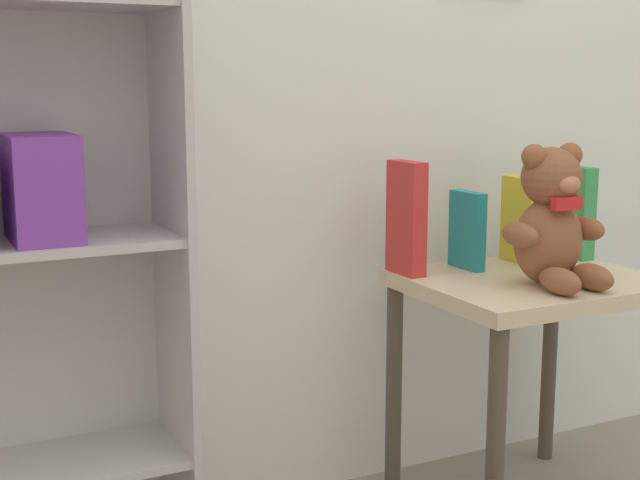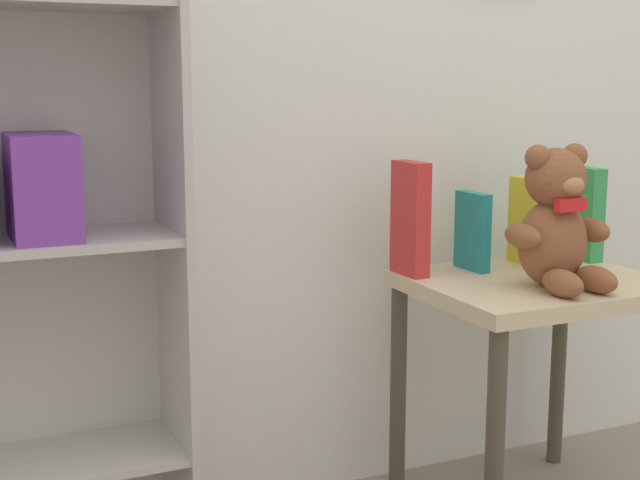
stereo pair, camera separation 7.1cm
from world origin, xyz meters
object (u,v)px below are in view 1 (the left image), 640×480
Objects in this scene: book_standing_teal at (467,230)px; book_standing_yellow at (521,220)px; teddy_bear at (552,221)px; display_table at (530,317)px; book_standing_green at (571,211)px; book_standing_red at (406,218)px.

book_standing_teal is 0.17m from book_standing_yellow.
book_standing_yellow is (0.10, 0.23, -0.04)m from teddy_bear.
display_table is 2.46× the size of book_standing_green.
book_standing_red reaches higher than display_table.
book_standing_teal is 0.87× the size of book_standing_yellow.
book_standing_teal is at bearing -178.18° from book_standing_green.
book_standing_teal is at bearing -7.58° from book_standing_red.
teddy_bear is 1.68× the size of book_standing_teal.
teddy_bear is 0.33m from book_standing_red.
book_standing_red is 1.42× the size of book_standing_teal.
teddy_bear is 0.24m from book_standing_teal.
book_standing_red is 1.13× the size of book_standing_green.
book_standing_green is at bearing 2.69° from book_standing_yellow.
book_standing_yellow is at bearing -0.59° from book_standing_teal.
book_standing_red reaches higher than book_standing_teal.
book_standing_green is at bearing -3.66° from book_standing_red.
book_standing_red is at bearing 147.17° from display_table.
book_standing_green is at bearing -0.23° from book_standing_teal.
book_standing_yellow is at bearing 60.58° from display_table.
book_standing_yellow is at bearing -4.82° from book_standing_red.
book_standing_green is (0.33, 0.00, 0.02)m from book_standing_teal.
book_standing_yellow is 0.16m from book_standing_green.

